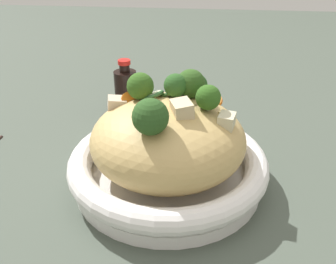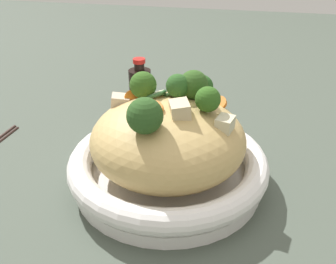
{
  "view_description": "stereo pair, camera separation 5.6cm",
  "coord_description": "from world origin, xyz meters",
  "views": [
    {
      "loc": [
        0.05,
        -0.49,
        0.37
      ],
      "look_at": [
        0.0,
        0.0,
        0.09
      ],
      "focal_mm": 39.34,
      "sensor_mm": 36.0,
      "label": 1
    },
    {
      "loc": [
        0.11,
        -0.48,
        0.37
      ],
      "look_at": [
        0.0,
        0.0,
        0.09
      ],
      "focal_mm": 39.34,
      "sensor_mm": 36.0,
      "label": 2
    }
  ],
  "objects": [
    {
      "name": "ground_plane",
      "position": [
        0.0,
        0.0,
        0.0
      ],
      "size": [
        3.0,
        3.0,
        0.0
      ],
      "primitive_type": "plane",
      "color": "#444D43"
    },
    {
      "name": "zucchini_slices",
      "position": [
        -0.01,
        0.04,
        0.14
      ],
      "size": [
        0.09,
        0.07,
        0.02
      ],
      "color": "beige",
      "rests_on": "serving_bowl"
    },
    {
      "name": "carrot_coins",
      "position": [
        -0.0,
        0.02,
        0.13
      ],
      "size": [
        0.17,
        0.13,
        0.04
      ],
      "color": "orange",
      "rests_on": "serving_bowl"
    },
    {
      "name": "noodle_heap",
      "position": [
        0.0,
        0.0,
        0.08
      ],
      "size": [
        0.24,
        0.24,
        0.12
      ],
      "color": "tan",
      "rests_on": "serving_bowl"
    },
    {
      "name": "chicken_chunks",
      "position": [
        0.01,
        -0.01,
        0.13
      ],
      "size": [
        0.2,
        0.09,
        0.04
      ],
      "color": "beige",
      "rests_on": "serving_bowl"
    },
    {
      "name": "broccoli_florets",
      "position": [
        0.01,
        0.01,
        0.15
      ],
      "size": [
        0.16,
        0.21,
        0.07
      ],
      "color": "#96B66E",
      "rests_on": "serving_bowl"
    },
    {
      "name": "serving_bowl",
      "position": [
        0.0,
        0.0,
        0.03
      ],
      "size": [
        0.32,
        0.32,
        0.06
      ],
      "color": "white",
      "rests_on": "ground_plane"
    },
    {
      "name": "soy_sauce_bottle",
      "position": [
        -0.12,
        0.26,
        0.05
      ],
      "size": [
        0.05,
        0.05,
        0.12
      ],
      "color": "black",
      "rests_on": "ground_plane"
    }
  ]
}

